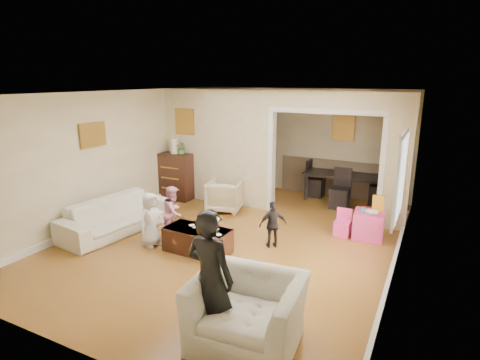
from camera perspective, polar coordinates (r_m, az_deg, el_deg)
The scene contains 27 objects.
floor at distance 7.27m, azimuth -0.72°, elevation -8.39°, with size 7.00×7.00×0.00m, color #A66B2B.
partition_left at distance 9.07m, azimuth -3.21°, elevation 4.79°, with size 2.75×0.18×2.60m, color beige.
partition_right at distance 7.91m, azimuth 21.76°, elevation 2.32°, with size 0.55×0.18×2.60m, color beige.
partition_header at distance 8.00m, azimuth 12.54°, elevation 11.28°, with size 2.22×0.18×0.35m, color beige.
window_pane at distance 5.70m, azimuth 22.35°, elevation 0.39°, with size 0.03×0.95×1.10m, color white.
framed_art_partition at distance 9.35m, azimuth -8.00°, elevation 8.37°, with size 0.45×0.03×0.55m, color brown.
framed_art_sofa_wall at distance 7.96m, azimuth -20.57°, elevation 6.16°, with size 0.03×0.55×0.40m, color brown.
framed_art_alcove at distance 9.65m, azimuth 14.78°, elevation 7.33°, with size 0.45×0.03×0.55m, color brown.
sofa at distance 7.81m, azimuth -17.38°, elevation -4.93°, with size 2.18×0.85×0.64m, color white.
armchair_back at distance 8.63m, azimuth -2.21°, elevation -2.30°, with size 0.71×0.74×0.67m, color #C9B28B.
armchair_front at distance 4.50m, azimuth 1.03°, elevation -18.60°, with size 1.17×1.02×0.76m, color white.
dresser at distance 9.55m, azimuth -9.29°, elevation 0.56°, with size 0.81×0.45×1.11m, color #351A0F.
table_lamp at distance 9.40m, azimuth -9.47°, elevation 4.91°, with size 0.22×0.22×0.36m, color beige.
potted_plant at distance 9.29m, azimuth -8.46°, elevation 4.62°, with size 0.26×0.23×0.29m, color #4E7835.
coffee_table at distance 6.70m, azimuth -6.18°, elevation -8.67°, with size 1.09×0.55×0.41m, color #3A1C12.
coffee_cup at distance 6.51m, azimuth -5.73°, elevation -6.96°, with size 0.10×0.10×0.09m, color white.
play_table at distance 7.55m, azimuth 18.15°, elevation -6.24°, with size 0.52×0.52×0.50m, color #E63C89.
cereal_box at distance 7.50m, azimuth 19.41°, elevation -3.25°, with size 0.20×0.07×0.30m, color yellow.
cyan_cup at distance 7.42m, azimuth 17.50°, elevation -4.17°, with size 0.08×0.08×0.08m, color #26A8C1.
toy_block at distance 7.59m, azimuth 17.56°, elevation -3.88°, with size 0.08×0.06×0.05m, color red.
play_bowl at distance 7.34m, azimuth 18.55°, elevation -4.56°, with size 0.24×0.24×0.06m, color white.
dining_table at distance 9.68m, azimuth 15.16°, elevation -0.91°, with size 1.92×1.07×0.67m, color black.
adult_person at distance 4.33m, azimuth -4.36°, elevation -13.97°, with size 0.56×0.37×1.54m, color black.
child_kneel_a at distance 6.96m, azimuth -12.83°, elevation -5.64°, with size 0.47×0.30×0.95m, color silver.
child_kneel_b at distance 7.20m, azimuth -9.64°, elevation -4.67°, with size 0.48×0.37×0.98m, color pink.
child_toddler at distance 6.79m, azimuth 4.79°, elevation -6.45°, with size 0.48×0.20×0.82m, color black.
craft_papers at distance 6.58m, azimuth -4.88°, elevation -7.13°, with size 0.73×0.34×0.00m.
Camera 1 is at (3.10, -5.94, 2.84)m, focal length 29.41 mm.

